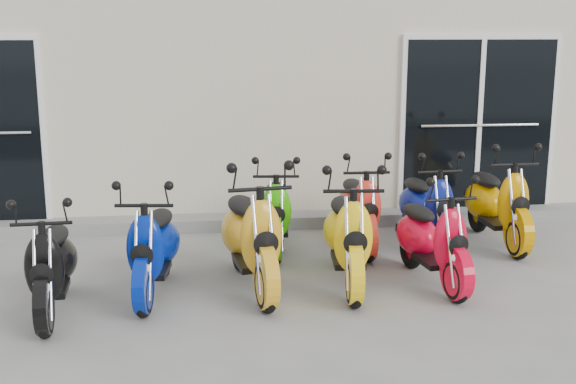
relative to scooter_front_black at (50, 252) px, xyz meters
name	(u,v)px	position (x,y,z in m)	size (l,w,h in m)	color
ground	(296,282)	(2.14, 0.54, -0.54)	(80.00, 80.00, 0.00)	gray
building	(254,79)	(2.14, 5.74, 1.06)	(14.00, 6.00, 3.20)	beige
front_step	(274,221)	(2.14, 2.56, -0.47)	(14.00, 0.40, 0.15)	gray
door_right	(478,120)	(4.74, 2.71, 0.72)	(2.02, 0.08, 2.22)	black
scooter_front_black	(50,252)	(0.00, 0.00, 0.00)	(0.54, 1.47, 1.09)	black
scooter_front_blue	(153,234)	(0.83, 0.35, 0.03)	(0.56, 1.54, 1.14)	#021C8F
scooter_front_orange_a	(251,222)	(1.71, 0.39, 0.10)	(0.63, 1.74, 1.28)	gold
scooter_front_orange_b	(348,222)	(2.61, 0.39, 0.07)	(0.61, 1.67, 1.23)	yellow
scooter_front_red	(433,227)	(3.41, 0.34, 0.01)	(0.55, 1.51, 1.11)	red
scooter_back_green	(276,201)	(2.06, 1.59, 0.01)	(0.54, 1.49, 1.10)	#30B208
scooter_back_red	(359,198)	(2.98, 1.57, 0.02)	(0.56, 1.53, 1.13)	red
scooter_back_blue	(427,196)	(3.75, 1.58, 0.01)	(0.55, 1.51, 1.12)	navy
scooter_back_yellow	(498,192)	(4.54, 1.52, 0.06)	(0.60, 1.64, 1.21)	#CF8B00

